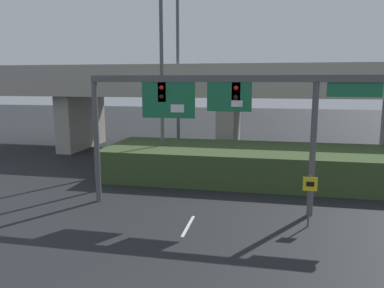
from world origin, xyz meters
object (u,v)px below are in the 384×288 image
at_px(highway_light_pole_far, 161,42).
at_px(parked_sedan_near_right, 350,180).
at_px(signal_gantry, 214,104).
at_px(speed_limit_sign, 310,194).
at_px(highway_light_pole_near, 178,42).

bearing_deg(highway_light_pole_far, parked_sedan_near_right, -7.09).
height_order(signal_gantry, speed_limit_sign, signal_gantry).
relative_size(highway_light_pole_near, parked_sedan_near_right, 3.61).
bearing_deg(parked_sedan_near_right, highway_light_pole_near, 148.94).
bearing_deg(signal_gantry, highway_light_pole_far, 125.28).
bearing_deg(highway_light_pole_far, signal_gantry, -54.72).
distance_m(speed_limit_sign, highway_light_pole_far, 13.54).
distance_m(highway_light_pole_far, parked_sedan_near_right, 14.17).
xyz_separation_m(speed_limit_sign, highway_light_pole_near, (-8.75, 12.31, 7.66)).
bearing_deg(highway_light_pole_near, parked_sedan_near_right, -28.12).
distance_m(highway_light_pole_near, parked_sedan_near_right, 15.73).
distance_m(speed_limit_sign, highway_light_pole_near, 16.94).
height_order(highway_light_pole_far, parked_sedan_near_right, highway_light_pole_far).
bearing_deg(speed_limit_sign, highway_light_pole_far, 139.02).
xyz_separation_m(highway_light_pole_near, parked_sedan_near_right, (11.66, -6.23, -8.52)).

